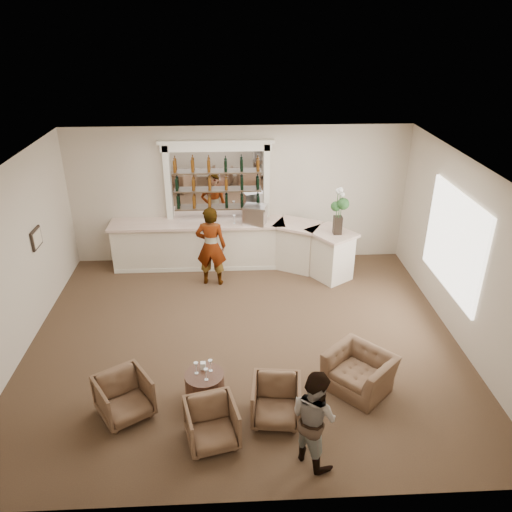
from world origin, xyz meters
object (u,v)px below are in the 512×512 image
at_px(armchair_right, 276,401).
at_px(armchair_far, 359,371).
at_px(bar_counter, 233,245).
at_px(armchair_center, 212,424).
at_px(sommelier, 211,246).
at_px(guest, 314,417).
at_px(flower_vase, 339,208).
at_px(cocktail_table, 205,387).
at_px(espresso_machine, 255,215).
at_px(armchair_left, 124,397).

relative_size(armchair_right, armchair_far, 0.75).
height_order(bar_counter, armchair_center, bar_counter).
xyz_separation_m(sommelier, armchair_far, (2.49, -3.67, -0.60)).
xyz_separation_m(guest, armchair_center, (-1.39, 0.36, -0.41)).
distance_m(sommelier, armchair_far, 4.48).
xyz_separation_m(sommelier, flower_vase, (2.81, 0.06, 0.83)).
bearing_deg(armchair_right, bar_counter, 103.34).
bearing_deg(flower_vase, cocktail_table, -125.92).
bearing_deg(cocktail_table, guest, -39.03).
height_order(cocktail_table, espresso_machine, espresso_machine).
bearing_deg(armchair_far, bar_counter, 160.51).
relative_size(armchair_left, armchair_center, 1.04).
xyz_separation_m(armchair_center, espresso_machine, (0.89, 5.45, 1.03)).
bearing_deg(guest, bar_counter, -25.86).
bearing_deg(espresso_machine, armchair_left, -98.59).
height_order(bar_counter, armchair_right, bar_counter).
bearing_deg(armchair_right, armchair_left, -178.44).
bearing_deg(flower_vase, armchair_left, -134.10).
bearing_deg(guest, armchair_far, -70.99).
height_order(sommelier, flower_vase, flower_vase).
height_order(sommelier, armchair_right, sommelier).
bearing_deg(guest, sommelier, -19.15).
relative_size(bar_counter, armchair_left, 7.57).
relative_size(armchair_left, armchair_right, 1.02).
relative_size(sommelier, armchair_right, 2.47).
xyz_separation_m(armchair_right, flower_vase, (1.73, 4.36, 1.41)).
relative_size(bar_counter, sommelier, 3.11).
distance_m(bar_counter, armchair_far, 4.88).
height_order(bar_counter, sommelier, sommelier).
bearing_deg(armchair_far, espresso_machine, 154.81).
relative_size(cocktail_table, armchair_center, 0.86).
bearing_deg(bar_counter, espresso_machine, -2.75).
bearing_deg(bar_counter, cocktail_table, -96.25).
distance_m(armchair_left, armchair_center, 1.48).
xyz_separation_m(armchair_right, armchair_far, (1.41, 0.63, -0.01)).
xyz_separation_m(bar_counter, cocktail_table, (-0.50, -4.60, -0.32)).
bearing_deg(armchair_far, cocktail_table, -130.15).
distance_m(bar_counter, espresso_machine, 0.94).
xyz_separation_m(cocktail_table, armchair_far, (2.51, 0.16, 0.07)).
height_order(cocktail_table, sommelier, sommelier).
bearing_deg(armchair_left, bar_counter, 37.69).
height_order(bar_counter, guest, guest).
distance_m(cocktail_table, armchair_far, 2.51).
relative_size(cocktail_table, guest, 0.42).
height_order(armchair_left, armchair_center, armchair_left).
distance_m(guest, armchair_left, 2.92).
relative_size(armchair_right, espresso_machine, 1.48).
height_order(armchair_far, flower_vase, flower_vase).
xyz_separation_m(bar_counter, armchair_center, (-0.37, -5.47, -0.24)).
distance_m(armchair_center, flower_vase, 5.65).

